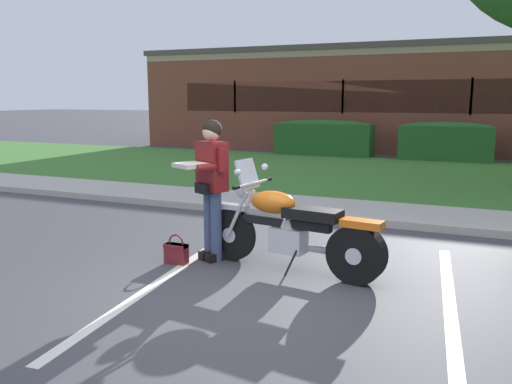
{
  "coord_description": "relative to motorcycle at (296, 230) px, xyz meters",
  "views": [
    {
      "loc": [
        1.82,
        -4.62,
        1.95
      ],
      "look_at": [
        -0.62,
        1.06,
        0.85
      ],
      "focal_mm": 37.02,
      "sensor_mm": 36.0,
      "label": 1
    }
  ],
  "objects": [
    {
      "name": "rider_person",
      "position": [
        -1.1,
        0.03,
        0.52
      ],
      "size": [
        0.58,
        0.67,
        1.7
      ],
      "color": "black",
      "rests_on": "ground"
    },
    {
      "name": "hedge_center_left",
      "position": [
        0.8,
        11.89,
        0.16
      ],
      "size": [
        2.78,
        0.9,
        1.24
      ],
      "color": "#235623",
      "rests_on": "ground"
    },
    {
      "name": "handbag",
      "position": [
        -1.41,
        -0.27,
        -0.34
      ],
      "size": [
        0.28,
        0.13,
        0.36
      ],
      "color": "maroon",
      "rests_on": "ground"
    },
    {
      "name": "curb_strip",
      "position": [
        0.04,
        2.6,
        -0.43
      ],
      "size": [
        60.0,
        0.2,
        0.12
      ],
      "primitive_type": "cube",
      "color": "#B7B2A8",
      "rests_on": "ground"
    },
    {
      "name": "grass_lawn",
      "position": [
        0.04,
        8.01,
        -0.46
      ],
      "size": [
        60.0,
        7.62,
        0.06
      ],
      "primitive_type": "cube",
      "color": "#3D752D",
      "rests_on": "ground"
    },
    {
      "name": "motorcycle",
      "position": [
        0.0,
        0.0,
        0.0
      ],
      "size": [
        2.24,
        0.82,
        1.26
      ],
      "color": "black",
      "rests_on": "ground"
    },
    {
      "name": "brick_building",
      "position": [
        1.42,
        17.63,
        1.45
      ],
      "size": [
        25.11,
        9.11,
        3.86
      ],
      "color": "brown",
      "rests_on": "ground"
    },
    {
      "name": "stall_stripe_0",
      "position": [
        -1.27,
        -0.65,
        -0.49
      ],
      "size": [
        0.53,
        4.39,
        0.01
      ],
      "primitive_type": "cube",
      "rotation": [
        0.0,
        0.0,
        0.09
      ],
      "color": "silver",
      "rests_on": "ground"
    },
    {
      "name": "concrete_walk",
      "position": [
        0.04,
        3.45,
        -0.45
      ],
      "size": [
        60.0,
        1.5,
        0.08
      ],
      "primitive_type": "cube",
      "color": "#B7B2A8",
      "rests_on": "ground"
    },
    {
      "name": "hedge_left",
      "position": [
        -3.12,
        11.89,
        0.16
      ],
      "size": [
        3.29,
        0.9,
        1.24
      ],
      "color": "#235623",
      "rests_on": "ground"
    },
    {
      "name": "stall_stripe_1",
      "position": [
        1.71,
        -0.65,
        -0.49
      ],
      "size": [
        0.53,
        4.39,
        0.01
      ],
      "primitive_type": "cube",
      "rotation": [
        0.0,
        0.0,
        0.09
      ],
      "color": "silver",
      "rests_on": "ground"
    },
    {
      "name": "ground_plane",
      "position": [
        0.04,
        -0.85,
        -0.49
      ],
      "size": [
        140.0,
        140.0,
        0.0
      ],
      "primitive_type": "plane",
      "color": "#424247"
    }
  ]
}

